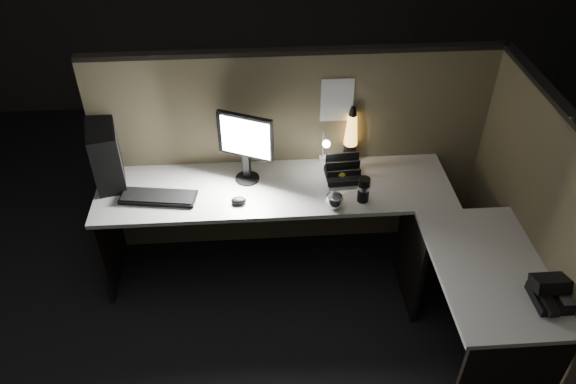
{
  "coord_description": "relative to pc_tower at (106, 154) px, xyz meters",
  "views": [
    {
      "loc": [
        -0.26,
        -2.27,
        2.97
      ],
      "look_at": [
        -0.08,
        0.35,
        0.88
      ],
      "focal_mm": 35.0,
      "sensor_mm": 36.0,
      "label": 1
    }
  ],
  "objects": [
    {
      "name": "keyboard",
      "position": [
        0.33,
        -0.23,
        -0.19
      ],
      "size": [
        0.5,
        0.23,
        0.02
      ],
      "primitive_type": "cube",
      "rotation": [
        0.0,
        0.0,
        -0.15
      ],
      "color": "black",
      "rests_on": "desk"
    },
    {
      "name": "lava_lamp",
      "position": [
        1.6,
        0.11,
        -0.03
      ],
      "size": [
        0.11,
        0.11,
        0.42
      ],
      "color": "black",
      "rests_on": "desk"
    },
    {
      "name": "pinned_paper",
      "position": [
        1.49,
        0.13,
        0.25
      ],
      "size": [
        0.21,
        0.0,
        0.3
      ],
      "primitive_type": "cube",
      "color": "white",
      "rests_on": "partition_back"
    },
    {
      "name": "clip_lamp",
      "position": [
        1.41,
        0.04,
        -0.05
      ],
      "size": [
        0.05,
        0.2,
        0.26
      ],
      "color": "silver",
      "rests_on": "desk"
    },
    {
      "name": "mouse",
      "position": [
        0.84,
        -0.31,
        -0.18
      ],
      "size": [
        0.1,
        0.07,
        0.04
      ],
      "primitive_type": "ellipsoid",
      "rotation": [
        0.0,
        0.0,
        0.0
      ],
      "color": "black",
      "rests_on": "desk"
    },
    {
      "name": "floor",
      "position": [
        1.22,
        -0.76,
        -0.93
      ],
      "size": [
        6.0,
        6.0,
        0.0
      ],
      "primitive_type": "plane",
      "color": "black",
      "rests_on": "ground"
    },
    {
      "name": "partition_back",
      "position": [
        1.22,
        0.17,
        -0.18
      ],
      "size": [
        2.66,
        0.06,
        1.5
      ],
      "primitive_type": "cube",
      "color": "brown",
      "rests_on": "ground"
    },
    {
      "name": "desk_phone",
      "position": [
        2.46,
        -1.2,
        -0.15
      ],
      "size": [
        0.23,
        0.25,
        0.14
      ],
      "rotation": [
        0.0,
        0.0,
        0.0
      ],
      "color": "black",
      "rests_on": "desk"
    },
    {
      "name": "steel_mug",
      "position": [
        1.43,
        -0.39,
        -0.16
      ],
      "size": [
        0.15,
        0.15,
        0.09
      ],
      "primitive_type": "imported",
      "rotation": [
        0.0,
        0.0,
        -0.42
      ],
      "color": "silver",
      "rests_on": "desk"
    },
    {
      "name": "partition_right",
      "position": [
        2.55,
        -0.66,
        -0.18
      ],
      "size": [
        0.06,
        1.66,
        1.5
      ],
      "primitive_type": "cube",
      "color": "brown",
      "rests_on": "ground"
    },
    {
      "name": "desk",
      "position": [
        1.4,
        -0.51,
        -0.35
      ],
      "size": [
        2.6,
        1.6,
        0.73
      ],
      "color": "#A9A7A0",
      "rests_on": "ground"
    },
    {
      "name": "travel_mug",
      "position": [
        1.62,
        -0.34,
        -0.12
      ],
      "size": [
        0.08,
        0.08,
        0.17
      ],
      "primitive_type": "cylinder",
      "color": "black",
      "rests_on": "desk"
    },
    {
      "name": "pc_tower",
      "position": [
        0.0,
        0.0,
        0.0
      ],
      "size": [
        0.26,
        0.42,
        0.41
      ],
      "primitive_type": "cube",
      "rotation": [
        0.0,
        0.0,
        0.23
      ],
      "color": "black",
      "rests_on": "desk"
    },
    {
      "name": "monitor",
      "position": [
        0.9,
        -0.05,
        0.08
      ],
      "size": [
        0.35,
        0.19,
        0.48
      ],
      "rotation": [
        0.0,
        0.0,
        -0.43
      ],
      "color": "black",
      "rests_on": "desk"
    },
    {
      "name": "organizer",
      "position": [
        1.53,
        -0.08,
        -0.16
      ],
      "size": [
        0.23,
        0.21,
        0.17
      ],
      "rotation": [
        0.0,
        0.0,
        0.06
      ],
      "color": "black",
      "rests_on": "desk"
    },
    {
      "name": "room_shell",
      "position": [
        1.22,
        -0.76,
        0.69
      ],
      "size": [
        6.0,
        6.0,
        6.0
      ],
      "color": "silver",
      "rests_on": "ground"
    },
    {
      "name": "figurine",
      "position": [
        1.51,
        -0.12,
        -0.16
      ],
      "size": [
        0.05,
        0.05,
        0.05
      ],
      "primitive_type": "sphere",
      "color": "yellow",
      "rests_on": "desk"
    }
  ]
}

